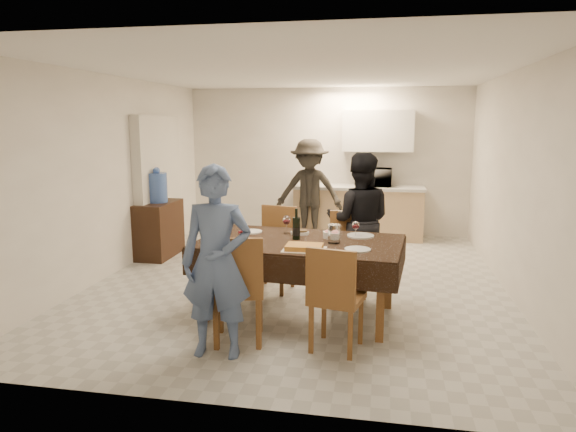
# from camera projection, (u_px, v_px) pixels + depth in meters

# --- Properties ---
(floor) EXTENTS (5.00, 6.00, 0.02)m
(floor) POSITION_uv_depth(u_px,v_px,m) (299.00, 281.00, 6.56)
(floor) COLOR #B9B9B4
(floor) RESTS_ON ground
(ceiling) EXTENTS (5.00, 6.00, 0.02)m
(ceiling) POSITION_uv_depth(u_px,v_px,m) (300.00, 71.00, 6.09)
(ceiling) COLOR white
(ceiling) RESTS_ON wall_back
(wall_back) EXTENTS (5.00, 0.02, 2.60)m
(wall_back) POSITION_uv_depth(u_px,v_px,m) (326.00, 162.00, 9.23)
(wall_back) COLOR silver
(wall_back) RESTS_ON floor
(wall_front) EXTENTS (5.00, 0.02, 2.60)m
(wall_front) POSITION_uv_depth(u_px,v_px,m) (228.00, 228.00, 3.42)
(wall_front) COLOR silver
(wall_front) RESTS_ON floor
(wall_left) EXTENTS (0.02, 6.00, 2.60)m
(wall_left) POSITION_uv_depth(u_px,v_px,m) (113.00, 176.00, 6.77)
(wall_left) COLOR silver
(wall_left) RESTS_ON floor
(wall_right) EXTENTS (0.02, 6.00, 2.60)m
(wall_right) POSITION_uv_depth(u_px,v_px,m) (515.00, 184.00, 5.88)
(wall_right) COLOR silver
(wall_right) RESTS_ON floor
(stub_partition) EXTENTS (0.15, 1.40, 2.10)m
(stub_partition) POSITION_uv_depth(u_px,v_px,m) (158.00, 184.00, 7.96)
(stub_partition) COLOR beige
(stub_partition) RESTS_ON floor
(kitchen_base_cabinet) EXTENTS (2.20, 0.60, 0.86)m
(kitchen_base_cabinet) POSITION_uv_depth(u_px,v_px,m) (358.00, 213.00, 8.97)
(kitchen_base_cabinet) COLOR tan
(kitchen_base_cabinet) RESTS_ON floor
(kitchen_worktop) EXTENTS (2.24, 0.64, 0.05)m
(kitchen_worktop) POSITION_uv_depth(u_px,v_px,m) (359.00, 187.00, 8.88)
(kitchen_worktop) COLOR #B4B3AF
(kitchen_worktop) RESTS_ON kitchen_base_cabinet
(upper_cabinet) EXTENTS (1.20, 0.34, 0.70)m
(upper_cabinet) POSITION_uv_depth(u_px,v_px,m) (378.00, 131.00, 8.79)
(upper_cabinet) COLOR white
(upper_cabinet) RESTS_ON wall_back
(dining_table) EXTENTS (2.15, 1.38, 0.80)m
(dining_table) POSITION_uv_depth(u_px,v_px,m) (300.00, 244.00, 5.27)
(dining_table) COLOR black
(dining_table) RESTS_ON floor
(chair_near_left) EXTENTS (0.55, 0.56, 0.55)m
(chair_near_left) POSITION_uv_depth(u_px,v_px,m) (235.00, 279.00, 4.56)
(chair_near_left) COLOR brown
(chair_near_left) RESTS_ON floor
(chair_near_right) EXTENTS (0.52, 0.52, 0.52)m
(chair_near_right) POSITION_uv_depth(u_px,v_px,m) (336.00, 289.00, 4.41)
(chair_near_right) COLOR brown
(chair_near_right) RESTS_ON floor
(chair_far_left) EXTENTS (0.53, 0.53, 0.54)m
(chair_far_left) POSITION_uv_depth(u_px,v_px,m) (271.00, 242.00, 6.01)
(chair_far_left) COLOR brown
(chair_far_left) RESTS_ON floor
(chair_far_right) EXTENTS (0.48, 0.49, 0.52)m
(chair_far_right) POSITION_uv_depth(u_px,v_px,m) (348.00, 247.00, 5.86)
(chair_far_right) COLOR brown
(chair_far_right) RESTS_ON floor
(console) EXTENTS (0.44, 0.89, 0.82)m
(console) POSITION_uv_depth(u_px,v_px,m) (159.00, 229.00, 7.71)
(console) COLOR black
(console) RESTS_ON floor
(water_jug) EXTENTS (0.29, 0.29, 0.44)m
(water_jug) POSITION_uv_depth(u_px,v_px,m) (157.00, 188.00, 7.60)
(water_jug) COLOR #4972D5
(water_jug) RESTS_ON console
(wine_bottle) EXTENTS (0.08, 0.08, 0.32)m
(wine_bottle) POSITION_uv_depth(u_px,v_px,m) (296.00, 224.00, 5.29)
(wine_bottle) COLOR black
(wine_bottle) RESTS_ON dining_table
(water_pitcher) EXTENTS (0.12, 0.12, 0.19)m
(water_pitcher) POSITION_uv_depth(u_px,v_px,m) (334.00, 234.00, 5.14)
(water_pitcher) COLOR white
(water_pitcher) RESTS_ON dining_table
(savoury_tart) EXTENTS (0.41, 0.31, 0.05)m
(savoury_tart) POSITION_uv_depth(u_px,v_px,m) (304.00, 247.00, 4.88)
(savoury_tart) COLOR gold
(savoury_tart) RESTS_ON dining_table
(salad_bowl) EXTENTS (0.17, 0.17, 0.07)m
(salad_bowl) POSITION_uv_depth(u_px,v_px,m) (331.00, 235.00, 5.38)
(salad_bowl) COLOR silver
(salad_bowl) RESTS_ON dining_table
(mushroom_dish) EXTENTS (0.18, 0.18, 0.03)m
(mushroom_dish) POSITION_uv_depth(u_px,v_px,m) (300.00, 233.00, 5.54)
(mushroom_dish) COLOR silver
(mushroom_dish) RESTS_ON dining_table
(wine_glass_a) EXTENTS (0.08, 0.08, 0.18)m
(wine_glass_a) POSITION_uv_depth(u_px,v_px,m) (242.00, 235.00, 5.11)
(wine_glass_a) COLOR white
(wine_glass_a) RESTS_ON dining_table
(wine_glass_b) EXTENTS (0.08, 0.08, 0.18)m
(wine_glass_b) POSITION_uv_depth(u_px,v_px,m) (356.00, 229.00, 5.39)
(wine_glass_b) COLOR white
(wine_glass_b) RESTS_ON dining_table
(wine_glass_c) EXTENTS (0.09, 0.09, 0.20)m
(wine_glass_c) POSITION_uv_depth(u_px,v_px,m) (287.00, 224.00, 5.57)
(wine_glass_c) COLOR white
(wine_glass_c) RESTS_ON dining_table
(plate_near_left) EXTENTS (0.23, 0.23, 0.01)m
(plate_near_left) POSITION_uv_depth(u_px,v_px,m) (236.00, 244.00, 5.08)
(plate_near_left) COLOR silver
(plate_near_left) RESTS_ON dining_table
(plate_near_right) EXTENTS (0.25, 0.25, 0.01)m
(plate_near_right) POSITION_uv_depth(u_px,v_px,m) (358.00, 249.00, 4.87)
(plate_near_right) COLOR silver
(plate_near_right) RESTS_ON dining_table
(plate_far_left) EXTENTS (0.25, 0.25, 0.01)m
(plate_far_left) POSITION_uv_depth(u_px,v_px,m) (251.00, 232.00, 5.66)
(plate_far_left) COLOR silver
(plate_far_left) RESTS_ON dining_table
(plate_far_right) EXTENTS (0.29, 0.29, 0.02)m
(plate_far_right) POSITION_uv_depth(u_px,v_px,m) (360.00, 236.00, 5.45)
(plate_far_right) COLOR silver
(plate_far_right) RESTS_ON dining_table
(microwave) EXTENTS (0.56, 0.38, 0.31)m
(microwave) POSITION_uv_depth(u_px,v_px,m) (375.00, 177.00, 8.80)
(microwave) COLOR white
(microwave) RESTS_ON kitchen_worktop
(person_near) EXTENTS (0.63, 0.44, 1.66)m
(person_near) POSITION_uv_depth(u_px,v_px,m) (217.00, 262.00, 4.34)
(person_near) COLOR #4F6695
(person_near) RESTS_ON floor
(person_far) EXTENTS (0.81, 0.63, 1.65)m
(person_far) POSITION_uv_depth(u_px,v_px,m) (359.00, 221.00, 6.18)
(person_far) COLOR black
(person_far) RESTS_ON floor
(person_kitchen) EXTENTS (1.11, 0.64, 1.72)m
(person_kitchen) POSITION_uv_depth(u_px,v_px,m) (309.00, 191.00, 8.60)
(person_kitchen) COLOR black
(person_kitchen) RESTS_ON floor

